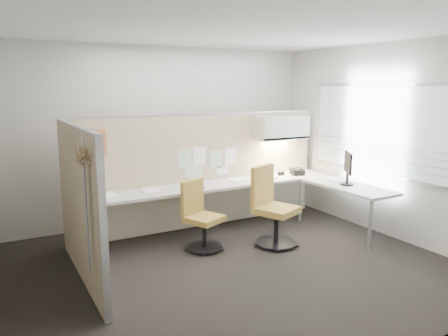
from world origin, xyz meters
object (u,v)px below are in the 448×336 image
desk (238,192)px  monitor (348,166)px  chair_right (272,209)px  phone (297,172)px  chair_left (200,218)px

desk → monitor: (1.37, -0.86, 0.41)m
chair_right → phone: (1.09, 0.84, 0.28)m
desk → phone: 1.20m
monitor → chair_right: bearing=119.3°
chair_left → desk: bearing=2.4°
monitor → phone: bearing=45.5°
desk → chair_right: bearing=-82.7°
desk → chair_right: (0.10, -0.75, -0.10)m
desk → phone: size_ratio=16.42×
chair_left → monitor: monitor is taller
desk → chair_left: (-0.84, -0.43, -0.17)m
desk → chair_left: bearing=-153.3°
desk → chair_left: size_ratio=4.33×
phone → monitor: bearing=-66.7°
desk → phone: phone is taller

